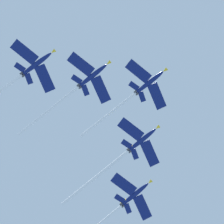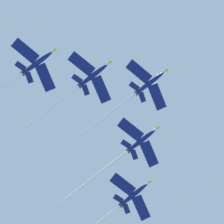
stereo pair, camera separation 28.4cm
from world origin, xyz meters
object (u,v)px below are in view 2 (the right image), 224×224
(jet_lead, at_px, (138,92))
(jet_left_wing, at_px, (123,155))
(jet_right_wing, at_px, (81,85))
(jet_left_outer, at_px, (123,204))
(jet_right_outer, at_px, (19,76))

(jet_lead, xyz_separation_m, jet_left_wing, (-15.51, -15.54, -3.98))
(jet_right_wing, bearing_deg, jet_left_outer, -168.19)
(jet_lead, bearing_deg, jet_left_outer, -141.20)
(jet_left_wing, relative_size, jet_right_outer, 1.04)
(jet_lead, bearing_deg, jet_right_wing, -51.97)
(jet_left_wing, xyz_separation_m, jet_right_wing, (27.57, 0.12, 1.29))
(jet_left_wing, xyz_separation_m, jet_right_outer, (40.36, -15.40, -0.67))
(jet_left_outer, bearing_deg, jet_right_wing, 11.81)
(jet_lead, height_order, jet_left_wing, jet_lead)
(jet_lead, relative_size, jet_right_wing, 0.96)
(jet_left_wing, height_order, jet_right_wing, jet_right_wing)
(jet_right_wing, bearing_deg, jet_lead, 128.03)
(jet_lead, distance_m, jet_left_wing, 22.31)
(jet_left_wing, distance_m, jet_right_wing, 27.60)
(jet_lead, relative_size, jet_left_wing, 0.89)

